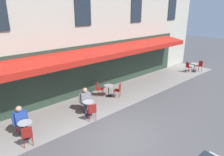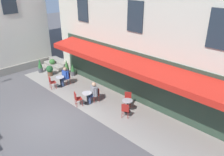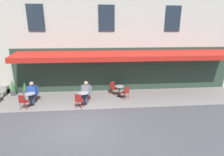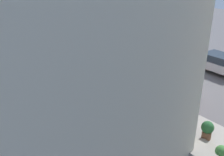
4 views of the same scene
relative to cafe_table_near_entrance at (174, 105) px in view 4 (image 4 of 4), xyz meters
The scene contains 21 objects.
ground_plane 4.16m from the cafe_table_near_entrance, 138.84° to the left, with size 70.00×70.00×0.00m, color #565456.
sidewalk_cafe_terrace 6.42m from the cafe_table_near_entrance, behind, with size 20.50×3.20×0.01m, color gray.
cafe_table_near_entrance is the anchor object (origin of this frame).
cafe_chair_red_near_door 0.63m from the cafe_table_near_entrance, 75.21° to the left, with size 0.49×0.49×0.91m.
cafe_chair_red_under_awning 0.63m from the cafe_table_near_entrance, 87.84° to the right, with size 0.41×0.41×0.91m.
cafe_table_mid_terrace 5.64m from the cafe_table_near_entrance, behind, with size 0.60×0.60×0.75m.
cafe_chair_red_by_window 5.91m from the cafe_table_near_entrance, behind, with size 0.55×0.55×0.91m.
cafe_chair_red_kerbside 5.35m from the cafe_table_near_entrance, 164.79° to the right, with size 0.56×0.56×0.91m.
cafe_table_streetside 14.65m from the cafe_table_near_entrance, behind, with size 0.60×0.60×0.75m.
cafe_chair_red_corner_left 15.25m from the cafe_table_near_entrance, behind, with size 0.51×0.51×0.91m.
cafe_chair_red_corner_right 14.08m from the cafe_table_near_entrance, behind, with size 0.53×0.53×0.91m.
cafe_table_far_end 3.21m from the cafe_table_near_entrance, behind, with size 0.60×0.60×0.75m.
cafe_chair_red_facing_street 3.08m from the cafe_table_near_entrance, 165.92° to the left, with size 0.51×0.51×0.91m.
cafe_chair_red_back_row 3.41m from the cafe_table_near_entrance, behind, with size 0.50×0.50×0.91m.
seated_patron_in_blue 0.47m from the cafe_table_near_entrance, 87.84° to the right, with size 0.70×0.58×1.34m.
seated_companion_in_grey 3.34m from the cafe_table_near_entrance, behind, with size 0.68×0.65×1.35m.
potted_plant_entrance_right 3.86m from the cafe_table_near_entrance, 23.01° to the right, with size 0.47×0.47×0.82m.
potted_plant_under_sign 2.10m from the cafe_table_near_entrance, 60.57° to the right, with size 0.37×0.37×0.96m.
potted_plant_by_steps 2.33m from the cafe_table_near_entrance, 12.59° to the right, with size 0.53×0.53×0.83m.
potted_plant_mid_terrace 2.56m from the cafe_table_near_entrance, 44.54° to the right, with size 0.37×0.37×1.13m.
parked_car_silver 7.20m from the cafe_table_near_entrance, 103.73° to the left, with size 4.36×1.94×1.33m.
Camera 4 is at (10.46, -12.04, 6.68)m, focal length 41.48 mm.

